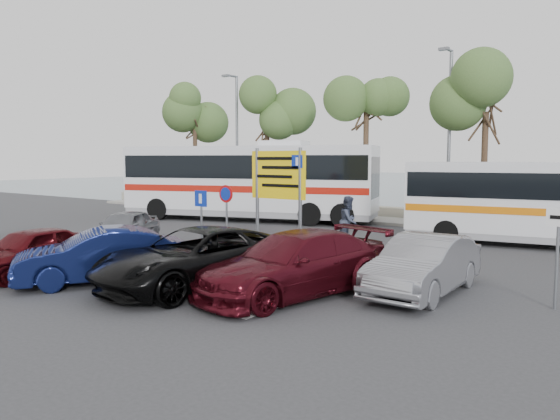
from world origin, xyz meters
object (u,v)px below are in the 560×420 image
Objects in this scene: car_maroon at (294,264)px; suv_black at (197,258)px; direction_sign at (278,183)px; street_lamp_right at (449,129)px; street_lamp_left at (236,136)px; car_red at (30,251)px; car_silver_b at (424,265)px; coach_bus_right at (558,206)px; car_silver_a at (125,227)px; pedestrian_far at (349,221)px; car_blue at (101,256)px; coach_bus_left at (248,184)px.

suv_black is (-2.40, -0.83, -0.00)m from car_maroon.
car_maroon is at bearing -48.90° from direction_sign.
suv_black is (-0.80, -15.28, -3.84)m from street_lamp_right.
car_maroon is 0.96× the size of suv_black.
car_red is (7.40, -17.02, -3.92)m from street_lamp_left.
coach_bus_right is at bearing 81.52° from car_silver_b.
direction_sign is at bearing -10.79° from car_silver_a.
coach_bus_right reaches higher than car_silver_a.
street_lamp_left is 4.34× the size of pedestrian_far.
street_lamp_right is at bearing 149.96° from coach_bus_right.
direction_sign is 0.83× the size of car_blue.
car_red is 5.11m from suv_black.
street_lamp_left reaches higher than car_blue.
suv_black is at bearing -150.69° from car_silver_b.
street_lamp_left is 2.02× the size of car_red.
coach_bus_right reaches higher than pedestrian_far.
suv_black is at bearing -116.16° from coach_bus_right.
pedestrian_far is (11.83, -7.02, -3.68)m from street_lamp_left.
car_maroon is 3.12m from car_silver_b.
car_blue is at bearing -144.80° from car_maroon.
car_red is at bearing -118.29° from direction_sign.
coach_bus_left is 14.59m from car_red.
direction_sign is at bearing 52.54° from car_red.
car_maroon is at bearing 26.86° from suv_black.
direction_sign is 10.31m from coach_bus_right.
car_silver_a is at bearing -67.41° from street_lamp_left.
street_lamp_left is 1.84× the size of car_blue.
coach_bus_left is (-7.50, 7.30, -0.51)m from direction_sign.
street_lamp_right reaches higher than car_maroon.
car_silver_a is 5.55m from car_red.
car_red is 10.94m from pedestrian_far.
car_blue is 5.18m from car_maroon.
direction_sign is at bearing 144.23° from car_maroon.
car_maroon reaches higher than suv_black.
street_lamp_right reaches higher than pedestrian_far.
pedestrian_far reaches higher than car_silver_a.
pedestrian_far is (-6.39, -4.00, -0.62)m from coach_bus_right.
suv_black is 2.94× the size of pedestrian_far.
direction_sign reaches higher than car_silver_b.
car_blue is (6.30, -13.37, -1.20)m from coach_bus_left.
car_maroon is (9.60, -2.43, 0.11)m from car_silver_a.
pedestrian_far is at bearing 75.98° from direction_sign.
street_lamp_left is 15.24m from direction_sign.
direction_sign is at bearing -134.66° from coach_bus_right.
car_silver_b is (4.80, 2.82, -0.05)m from suv_black.
car_blue is 2.65m from suv_black.
direction_sign is 0.66× the size of suv_black.
car_red is (-3.60, -6.70, -1.76)m from direction_sign.
pedestrian_far is (2.03, 9.37, 0.21)m from car_blue.
direction_sign reaches higher than pedestrian_far.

